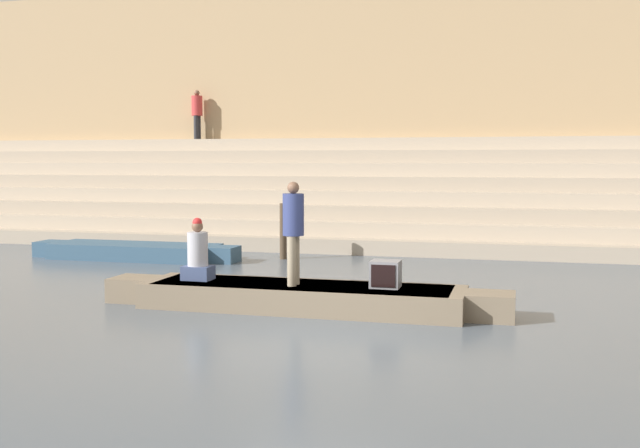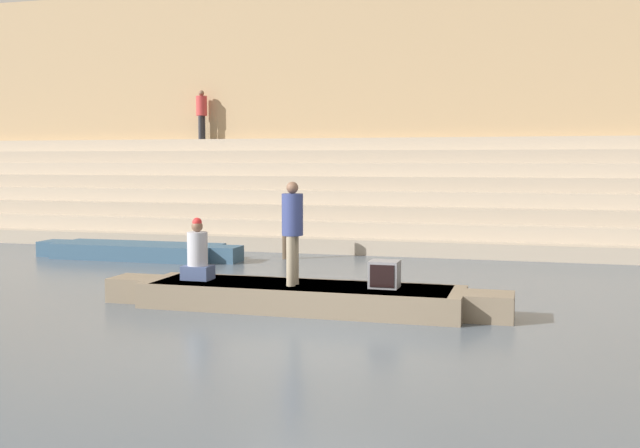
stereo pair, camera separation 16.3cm
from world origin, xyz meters
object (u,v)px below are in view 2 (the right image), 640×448
Objects in this scene: person_rowing at (198,255)px; moored_boat_shore at (138,250)px; person_standing at (292,226)px; tv_set at (384,274)px; rowboat_main at (300,296)px; mooring_post at (286,231)px; person_on_steps at (202,111)px.

person_rowing is 6.37m from moored_boat_shore.
tv_set is (1.49, 0.16, -0.76)m from person_standing.
person_rowing is (-1.84, 0.02, 0.62)m from rowboat_main.
moored_boat_shore is 3.73m from mooring_post.
tv_set is 0.29× the size of person_on_steps.
rowboat_main is 14.13m from person_on_steps.
person_on_steps reaches higher than mooring_post.
person_standing is 1.83m from person_rowing.
rowboat_main is 1.17m from person_standing.
person_standing reaches higher than person_rowing.
person_standing is at bearing -3.26° from person_rowing.
person_rowing is at bearing -54.38° from moored_boat_shore.
tv_set is at bearing 19.05° from person_standing.
person_rowing reaches higher than rowboat_main.
person_on_steps reaches higher than person_standing.
person_on_steps reaches higher than person_rowing.
person_standing is at bearing -44.58° from moored_boat_shore.
mooring_post is 0.85× the size of person_on_steps.
person_on_steps is at bearing 123.77° from rowboat_main.
tv_set is at bearing 5.40° from rowboat_main.
rowboat_main is 1.45m from tv_set.
moored_boat_shore is at bearing 141.82° from rowboat_main.
moored_boat_shore is 3.88× the size of mooring_post.
person_on_steps is at bearing 130.30° from mooring_post.
person_on_steps reaches higher than rowboat_main.
moored_boat_shore is at bearing -18.58° from person_on_steps.
mooring_post reaches higher than moored_boat_shore.
rowboat_main is at bearing -0.21° from person_rowing.
moored_boat_shore is 3.30× the size of person_on_steps.
moored_boat_shore is at bearing 151.14° from person_standing.
tv_set is 0.09× the size of moored_boat_shore.
person_rowing is 5.92m from mooring_post.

